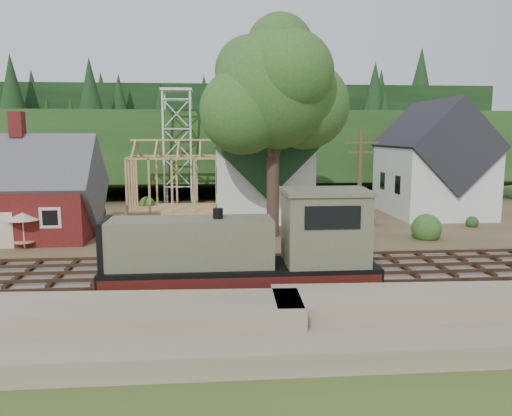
{
  "coord_description": "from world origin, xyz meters",
  "views": [
    {
      "loc": [
        -2.28,
        -25.77,
        7.7
      ],
      "look_at": [
        0.43,
        6.0,
        3.0
      ],
      "focal_mm": 35.0,
      "sensor_mm": 36.0,
      "label": 1
    }
  ],
  "objects": [
    {
      "name": "ground",
      "position": [
        0.0,
        0.0,
        0.0
      ],
      "size": [
        140.0,
        140.0,
        0.0
      ],
      "primitive_type": "plane",
      "color": "#384C1E",
      "rests_on": "ground"
    },
    {
      "name": "embankment",
      "position": [
        0.0,
        -8.5,
        0.0
      ],
      "size": [
        64.0,
        5.0,
        1.6
      ],
      "primitive_type": "cube",
      "color": "#7F7259",
      "rests_on": "ground"
    },
    {
      "name": "railroad_bed",
      "position": [
        0.0,
        0.0,
        0.08
      ],
      "size": [
        64.0,
        11.0,
        0.16
      ],
      "primitive_type": "cube",
      "color": "#726B5B",
      "rests_on": "ground"
    },
    {
      "name": "village_flat",
      "position": [
        0.0,
        18.0,
        0.15
      ],
      "size": [
        64.0,
        26.0,
        0.3
      ],
      "primitive_type": "cube",
      "color": "brown",
      "rests_on": "ground"
    },
    {
      "name": "hillside",
      "position": [
        0.0,
        42.0,
        0.0
      ],
      "size": [
        70.0,
        28.96,
        12.74
      ],
      "primitive_type": "cube",
      "rotation": [
        -0.17,
        0.0,
        0.0
      ],
      "color": "#1E3F19",
      "rests_on": "ground"
    },
    {
      "name": "ridge",
      "position": [
        0.0,
        58.0,
        0.0
      ],
      "size": [
        80.0,
        20.0,
        12.0
      ],
      "primitive_type": "cube",
      "color": "black",
      "rests_on": "ground"
    },
    {
      "name": "depot",
      "position": [
        -16.0,
        11.0,
        3.21
      ],
      "size": [
        10.8,
        7.41,
        9.0
      ],
      "color": "#521512",
      "rests_on": "village_flat"
    },
    {
      "name": "church",
      "position": [
        2.0,
        19.68,
        5.18
      ],
      "size": [
        8.4,
        15.17,
        13.0
      ],
      "color": "silver",
      "rests_on": "village_flat"
    },
    {
      "name": "farmhouse",
      "position": [
        18.0,
        19.0,
        4.87
      ],
      "size": [
        8.4,
        10.8,
        10.6
      ],
      "color": "silver",
      "rests_on": "village_flat"
    },
    {
      "name": "timber_frame",
      "position": [
        -6.0,
        22.0,
        3.27
      ],
      "size": [
        8.2,
        6.2,
        6.99
      ],
      "color": "tan",
      "rests_on": "village_flat"
    },
    {
      "name": "lattice_tower",
      "position": [
        -6.0,
        28.0,
        10.03
      ],
      "size": [
        3.2,
        3.2,
        12.12
      ],
      "color": "silver",
      "rests_on": "village_flat"
    },
    {
      "name": "big_tree",
      "position": [
        2.17,
        10.08,
        10.22
      ],
      "size": [
        10.9,
        8.4,
        14.7
      ],
      "color": "#38281E",
      "rests_on": "village_flat"
    },
    {
      "name": "telegraph_pole_near",
      "position": [
        7.0,
        5.2,
        4.25
      ],
      "size": [
        2.2,
        0.28,
        8.0
      ],
      "color": "#4C331E",
      "rests_on": "ground"
    },
    {
      "name": "locomotive",
      "position": [
        -0.57,
        -3.0,
        2.21
      ],
      "size": [
        12.58,
        3.15,
        5.02
      ],
      "color": "black",
      "rests_on": "railroad_bed"
    },
    {
      "name": "car_blue",
      "position": [
        -13.84,
        12.74,
        0.96
      ],
      "size": [
        2.07,
        4.06,
        1.32
      ],
      "primitive_type": "imported",
      "rotation": [
        0.0,
        0.0,
        -0.14
      ],
      "color": "#5496B6",
      "rests_on": "village_flat"
    },
    {
      "name": "car_red",
      "position": [
        19.7,
        20.16,
        0.97
      ],
      "size": [
        4.83,
        2.3,
        1.33
      ],
      "primitive_type": "imported",
      "rotation": [
        0.0,
        0.0,
        1.55
      ],
      "color": "#B4110E",
      "rests_on": "village_flat"
    },
    {
      "name": "patio_set",
      "position": [
        -14.75,
        7.49,
        2.32
      ],
      "size": [
        2.13,
        2.13,
        2.37
      ],
      "color": "silver",
      "rests_on": "village_flat"
    }
  ]
}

